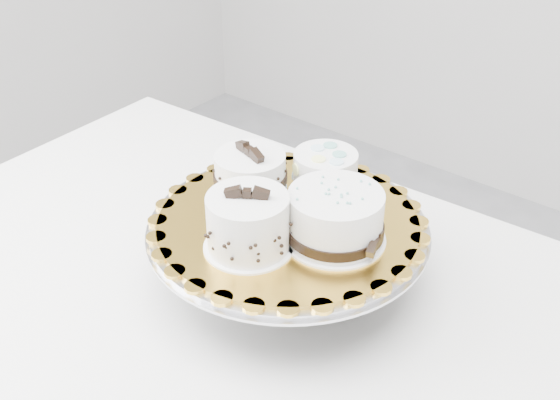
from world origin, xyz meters
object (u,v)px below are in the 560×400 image
Objects in this scene: cake_board at (288,221)px; cake_dots at (325,174)px; cake_banded at (250,180)px; cake_ribbon at (336,219)px; cake_swirl at (248,224)px; table at (239,329)px; cake_stand at (288,243)px.

cake_board is 3.17× the size of cake_dots.
cake_ribbon is (0.15, -0.00, -0.00)m from cake_banded.
cake_swirl reaches higher than cake_banded.
cake_stand reaches higher than table.
cake_swirl reaches higher than table.
cake_dots is at bearing 63.03° from cake_banded.
cake_dots is (0.05, 0.13, 0.23)m from table.
cake_banded is at bearing 95.66° from cake_swirl.
cake_ribbon is at bearing 14.64° from cake_banded.
cake_ribbon is at bearing 19.70° from table.
cake_swirl reaches higher than cake_ribbon.
table is 3.33× the size of cake_board.
cake_banded is 0.15m from cake_ribbon.
cake_banded reaches higher than cake_dots.
table is 7.76× the size of cake_ribbon.
cake_board is (-0.00, -0.00, 0.04)m from cake_stand.
cake_board reaches higher than cake_stand.
cake_dots is (-0.00, 0.08, 0.04)m from cake_board.
cake_dots reaches higher than cake_board.
cake_banded reaches higher than cake_ribbon.
cake_stand is at bearing -76.14° from cake_dots.
cake_banded reaches higher than cake_stand.
cake_swirl reaches higher than cake_stand.
cake_board is 2.46× the size of cake_swirl.
table is 9.73× the size of cake_banded.
table is 3.06× the size of cake_stand.
cake_board is 0.08m from cake_ribbon.
cake_ribbon is at bearing 2.07° from cake_stand.
cake_banded is (-0.07, 0.01, 0.07)m from cake_stand.
table is at bearing 115.34° from cake_swirl.
cake_swirl is (0.00, -0.08, 0.04)m from cake_board.
table is 8.17× the size of cake_swirl.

